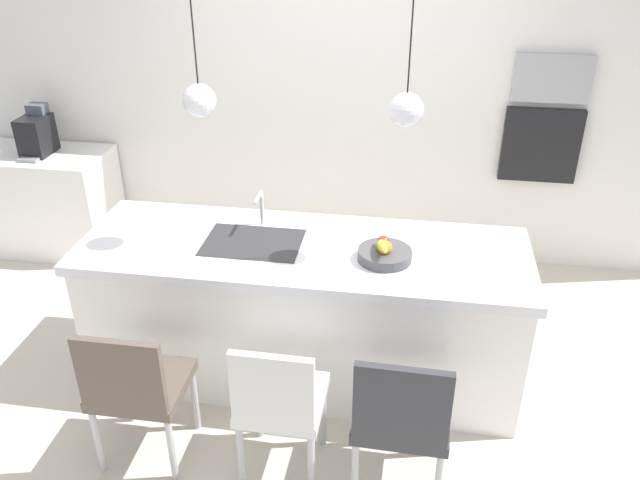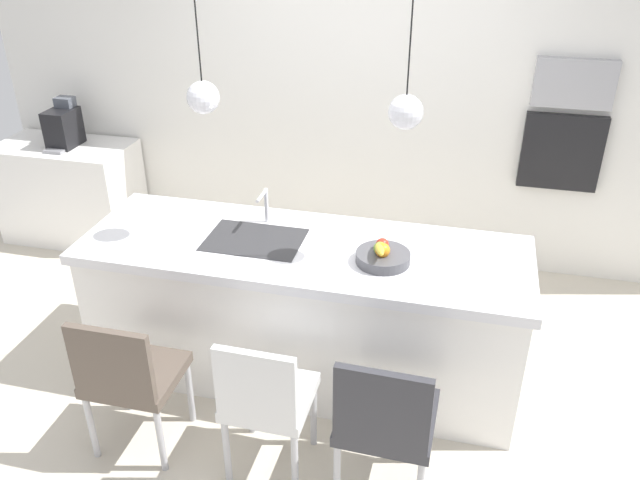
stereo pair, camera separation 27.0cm
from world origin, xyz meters
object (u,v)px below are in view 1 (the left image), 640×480
at_px(chair_middle, 279,401).
at_px(chair_near, 136,385).
at_px(microwave, 552,78).
at_px(oven, 540,145).
at_px(coffee_machine, 36,134).
at_px(fruit_bowl, 384,253).
at_px(chair_far, 401,414).

bearing_deg(chair_middle, chair_near, -179.84).
relative_size(microwave, oven, 0.96).
bearing_deg(oven, coffee_machine, -175.61).
bearing_deg(microwave, coffee_machine, -175.61).
distance_m(fruit_bowl, coffee_machine, 3.13).
relative_size(fruit_bowl, microwave, 0.55).
relative_size(coffee_machine, microwave, 0.70).
height_order(coffee_machine, oven, oven).
bearing_deg(chair_far, microwave, 69.81).
height_order(oven, chair_middle, oven).
xyz_separation_m(coffee_machine, microwave, (3.87, 0.30, 0.52)).
xyz_separation_m(oven, chair_middle, (-1.48, -2.42, -0.52)).
distance_m(oven, chair_near, 3.32).
distance_m(coffee_machine, chair_near, 2.73).
bearing_deg(chair_near, coffee_machine, 127.86).
height_order(coffee_machine, chair_middle, coffee_machine).
height_order(microwave, chair_middle, microwave).
bearing_deg(chair_middle, chair_far, -0.65).
relative_size(fruit_bowl, coffee_machine, 0.78).
xyz_separation_m(fruit_bowl, chair_near, (-1.17, -0.76, -0.44)).
xyz_separation_m(coffee_machine, chair_near, (1.65, -2.12, -0.50)).
relative_size(chair_near, chair_middle, 1.00).
bearing_deg(coffee_machine, chair_middle, -41.63).
relative_size(oven, chair_far, 0.63).
relative_size(coffee_machine, chair_near, 0.44).
height_order(fruit_bowl, coffee_machine, coffee_machine).
height_order(microwave, oven, microwave).
height_order(coffee_machine, chair_near, coffee_machine).
distance_m(oven, chair_far, 2.63).
distance_m(coffee_machine, chair_far, 3.69).
bearing_deg(coffee_machine, chair_near, -52.14).
bearing_deg(coffee_machine, fruit_bowl, -25.75).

